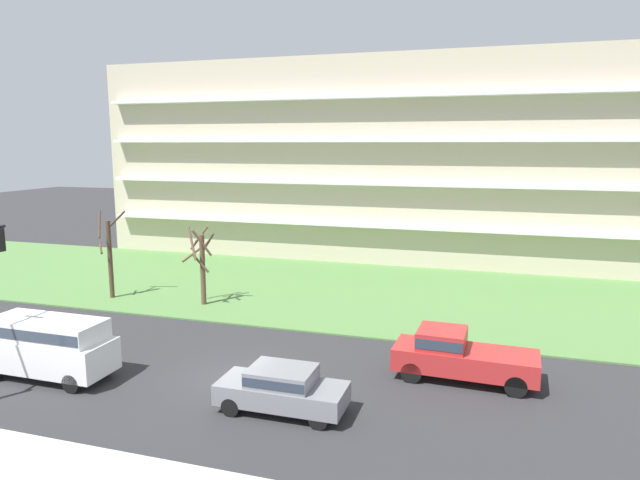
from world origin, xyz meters
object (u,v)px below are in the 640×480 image
object	(u,v)px
tree_left	(202,263)
van_white_center_right	(47,343)
pickup_red_near_left	(459,354)
tree_far_left	(110,255)
sedan_gray_center_left	(282,387)

from	to	relation	value
tree_left	van_white_center_right	xyz separation A→B (m)	(-0.82, -10.70, -1.08)
tree_left	pickup_red_near_left	world-z (taller)	tree_left
tree_far_left	sedan_gray_center_left	size ratio (longest dim) A/B	1.18
tree_far_left	tree_left	world-z (taller)	tree_far_left
tree_far_left	pickup_red_near_left	bearing A→B (deg)	-16.14
tree_left	van_white_center_right	bearing A→B (deg)	-94.40
sedan_gray_center_left	van_white_center_right	world-z (taller)	van_white_center_right
pickup_red_near_left	van_white_center_right	distance (m)	15.93
tree_far_left	tree_left	distance (m)	5.85
tree_left	sedan_gray_center_left	xyz separation A→B (m)	(8.90, -10.70, -1.60)
tree_far_left	van_white_center_right	bearing A→B (deg)	-64.23
tree_far_left	van_white_center_right	distance (m)	11.59
tree_left	van_white_center_right	distance (m)	10.78
pickup_red_near_left	sedan_gray_center_left	world-z (taller)	pickup_red_near_left
sedan_gray_center_left	van_white_center_right	distance (m)	9.74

